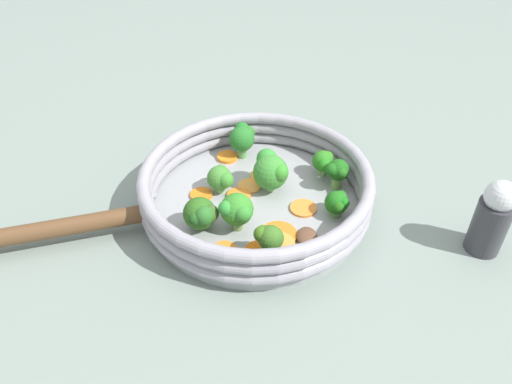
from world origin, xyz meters
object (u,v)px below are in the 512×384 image
at_px(skillet, 256,205).
at_px(carrot_slice_3, 303,208).
at_px(carrot_slice_7, 263,176).
at_px(carrot_slice_0, 278,235).
at_px(broccoli_floret_4, 271,171).
at_px(carrot_slice_6, 249,186).
at_px(mushroom_piece_0, 307,237).
at_px(carrot_slice_4, 227,157).
at_px(carrot_slice_9, 277,245).
at_px(broccoli_floret_0, 324,162).
at_px(broccoli_floret_8, 268,237).
at_px(carrot_slice_8, 239,195).
at_px(carrot_slice_5, 259,252).
at_px(broccoli_floret_3, 243,137).
at_px(salt_shaker, 492,218).
at_px(broccoli_floret_6, 337,203).
at_px(broccoli_floret_7, 201,214).
at_px(broccoli_floret_2, 337,171).
at_px(broccoli_floret_5, 221,178).
at_px(carrot_slice_1, 224,251).
at_px(broccoli_floret_1, 237,210).
at_px(carrot_slice_2, 201,195).

height_order(skillet, carrot_slice_3, carrot_slice_3).
relative_size(skillet, carrot_slice_7, 8.42).
bearing_deg(carrot_slice_0, broccoli_floret_4, 152.39).
distance_m(carrot_slice_6, mushroom_piece_0, 0.13).
xyz_separation_m(skillet, carrot_slice_4, (-0.11, 0.02, 0.01)).
distance_m(carrot_slice_9, broccoli_floret_0, 0.16).
xyz_separation_m(broccoli_floret_8, mushroom_piece_0, (0.00, 0.05, -0.02)).
distance_m(carrot_slice_3, carrot_slice_7, 0.09).
bearing_deg(carrot_slice_8, carrot_slice_0, 1.57).
relative_size(carrot_slice_5, broccoli_floret_8, 0.78).
distance_m(carrot_slice_8, broccoli_floret_3, 0.10).
relative_size(carrot_slice_3, broccoli_floret_8, 0.78).
bearing_deg(salt_shaker, broccoli_floret_4, -142.98).
distance_m(broccoli_floret_6, broccoli_floret_7, 0.17).
bearing_deg(broccoli_floret_3, carrot_slice_3, 1.31).
bearing_deg(broccoli_floret_6, broccoli_floret_2, 141.72).
distance_m(carrot_slice_6, broccoli_floret_8, 0.14).
bearing_deg(broccoli_floret_7, carrot_slice_4, 138.91).
distance_m(carrot_slice_6, broccoli_floret_4, 0.04).
relative_size(carrot_slice_5, broccoli_floret_3, 0.70).
bearing_deg(mushroom_piece_0, carrot_slice_7, 170.55).
distance_m(carrot_slice_5, broccoli_floret_3, 0.21).
relative_size(carrot_slice_9, broccoli_floret_2, 0.95).
bearing_deg(carrot_slice_3, carrot_slice_9, -60.00).
bearing_deg(carrot_slice_7, carrot_slice_6, -71.41).
height_order(carrot_slice_6, broccoli_floret_5, broccoli_floret_5).
xyz_separation_m(carrot_slice_4, carrot_slice_9, (0.19, -0.04, -0.00)).
xyz_separation_m(skillet, carrot_slice_1, (0.06, -0.08, 0.01)).
xyz_separation_m(carrot_slice_3, broccoli_floret_2, (-0.01, 0.06, 0.03)).
height_order(carrot_slice_6, mushroom_piece_0, mushroom_piece_0).
bearing_deg(broccoli_floret_5, carrot_slice_3, 38.71).
height_order(carrot_slice_4, carrot_slice_8, carrot_slice_4).
relative_size(carrot_slice_6, broccoli_floret_6, 0.91).
bearing_deg(skillet, mushroom_piece_0, 7.60).
height_order(carrot_slice_7, broccoli_floret_0, broccoli_floret_0).
relative_size(broccoli_floret_1, broccoli_floret_5, 1.27).
xyz_separation_m(carrot_slice_2, broccoli_floret_7, (0.06, -0.03, 0.02)).
bearing_deg(broccoli_floret_3, carrot_slice_4, -100.98).
xyz_separation_m(carrot_slice_3, carrot_slice_5, (0.04, -0.09, 0.00)).
bearing_deg(salt_shaker, carrot_slice_6, -141.93).
xyz_separation_m(carrot_slice_4, broccoli_floret_6, (0.19, 0.06, 0.02)).
bearing_deg(carrot_slice_4, broccoli_floret_3, 79.02).
bearing_deg(carrot_slice_7, skillet, -42.18).
distance_m(broccoli_floret_6, broccoli_floret_8, 0.12).
xyz_separation_m(carrot_slice_3, mushroom_piece_0, (0.05, -0.03, 0.00)).
bearing_deg(broccoli_floret_1, broccoli_floret_7, -121.87).
bearing_deg(broccoli_floret_8, skillet, 155.60).
xyz_separation_m(carrot_slice_4, carrot_slice_8, (0.09, -0.03, -0.00)).
distance_m(carrot_slice_9, broccoli_floret_8, 0.03).
bearing_deg(skillet, broccoli_floret_7, -82.42).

